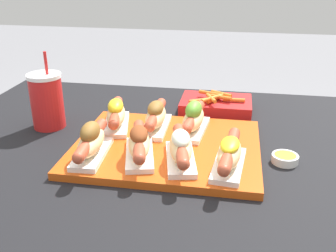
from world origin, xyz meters
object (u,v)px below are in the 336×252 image
at_px(hot_dog_2, 181,148).
at_px(hot_dog_5, 156,117).
at_px(hot_dog_0, 91,142).
at_px(drink_cup, 47,101).
at_px(serving_tray, 167,148).
at_px(hot_dog_1, 139,143).
at_px(hot_dog_6, 193,119).
at_px(fries_basket, 216,104).
at_px(sauce_bowl, 285,158).
at_px(hot_dog_3, 229,154).
at_px(hot_dog_4, 116,114).

xyz_separation_m(hot_dog_2, hot_dog_5, (-0.09, 0.16, 0.00)).
distance_m(hot_dog_0, hot_dog_5, 0.21).
xyz_separation_m(hot_dog_0, drink_cup, (-0.19, 0.18, 0.02)).
distance_m(serving_tray, hot_dog_2, 0.10).
xyz_separation_m(hot_dog_0, hot_dog_1, (0.11, 0.01, -0.00)).
xyz_separation_m(serving_tray, hot_dog_6, (0.05, 0.09, 0.04)).
bearing_deg(hot_dog_5, hot_dog_0, -122.58).
height_order(serving_tray, hot_dog_6, hot_dog_6).
bearing_deg(fries_basket, hot_dog_0, -123.70).
bearing_deg(hot_dog_6, sauce_bowl, -23.48).
relative_size(serving_tray, fries_basket, 2.09).
distance_m(hot_dog_5, fries_basket, 0.26).
bearing_deg(hot_dog_3, serving_tray, 149.99).
relative_size(serving_tray, hot_dog_2, 2.25).
distance_m(hot_dog_0, drink_cup, 0.26).
height_order(serving_tray, hot_dog_3, hot_dog_3).
bearing_deg(hot_dog_4, hot_dog_3, -29.65).
bearing_deg(hot_dog_2, drink_cup, 156.43).
distance_m(hot_dog_3, fries_basket, 0.39).
height_order(hot_dog_6, sauce_bowl, hot_dog_6).
relative_size(hot_dog_1, fries_basket, 0.92).
relative_size(hot_dog_0, hot_dog_4, 1.02).
xyz_separation_m(hot_dog_0, hot_dog_5, (0.11, 0.17, -0.00)).
xyz_separation_m(hot_dog_5, drink_cup, (-0.30, 0.01, 0.02)).
bearing_deg(serving_tray, hot_dog_5, 116.74).
relative_size(hot_dog_1, hot_dog_5, 0.97).
height_order(sauce_bowl, drink_cup, drink_cup).
bearing_deg(hot_dog_1, fries_basket, 68.02).
bearing_deg(hot_dog_6, hot_dog_3, -61.11).
height_order(hot_dog_2, sauce_bowl, hot_dog_2).
distance_m(serving_tray, sauce_bowl, 0.28).
bearing_deg(hot_dog_2, hot_dog_0, -177.25).
relative_size(hot_dog_2, drink_cup, 0.93).
bearing_deg(fries_basket, hot_dog_6, -102.40).
xyz_separation_m(hot_dog_2, drink_cup, (-0.39, 0.17, 0.02)).
distance_m(hot_dog_0, hot_dog_3, 0.31).
relative_size(hot_dog_6, drink_cup, 0.95).
bearing_deg(hot_dog_1, hot_dog_6, 57.29).
relative_size(hot_dog_3, sauce_bowl, 3.30).
bearing_deg(hot_dog_4, hot_dog_5, 1.90).
xyz_separation_m(hot_dog_1, hot_dog_6, (0.10, 0.16, 0.00)).
xyz_separation_m(hot_dog_5, sauce_bowl, (0.32, -0.10, -0.04)).
distance_m(drink_cup, fries_basket, 0.49).
relative_size(hot_dog_0, drink_cup, 0.95).
height_order(hot_dog_0, hot_dog_2, hot_dog_0).
bearing_deg(sauce_bowl, fries_basket, 120.07).
distance_m(hot_dog_2, sauce_bowl, 0.24).
bearing_deg(drink_cup, hot_dog_5, -0.98).
relative_size(drink_cup, fries_basket, 0.99).
xyz_separation_m(sauce_bowl, fries_basket, (-0.18, 0.30, 0.01)).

